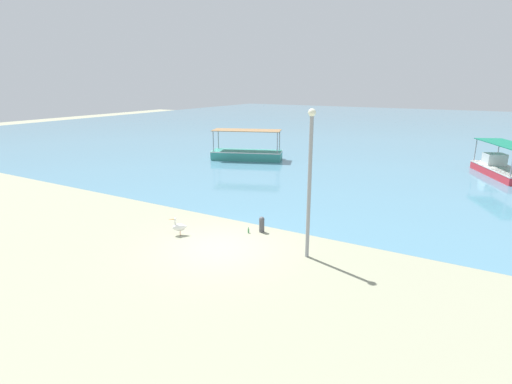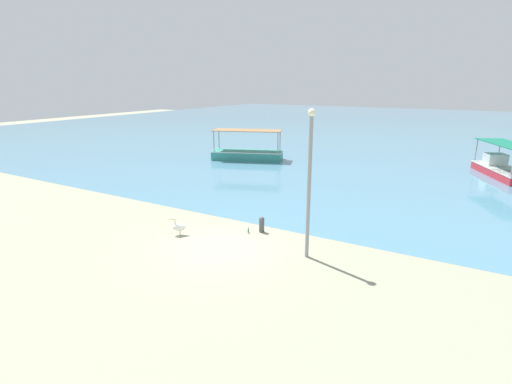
{
  "view_description": "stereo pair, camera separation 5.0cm",
  "coord_description": "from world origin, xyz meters",
  "px_view_note": "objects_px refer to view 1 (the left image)",
  "views": [
    {
      "loc": [
        8.67,
        -12.04,
        6.38
      ],
      "look_at": [
        -0.43,
        3.54,
        1.39
      ],
      "focal_mm": 28.0,
      "sensor_mm": 36.0,
      "label": 1
    },
    {
      "loc": [
        8.71,
        -12.01,
        6.38
      ],
      "look_at": [
        -0.43,
        3.54,
        1.39
      ],
      "focal_mm": 28.0,
      "sensor_mm": 36.0,
      "label": 2
    }
  ],
  "objects_px": {
    "fishing_boat_outer": "(501,168)",
    "lamp_post": "(310,177)",
    "pelican": "(179,227)",
    "mooring_bollard": "(262,224)",
    "fishing_boat_near_left": "(247,153)",
    "glass_bottle": "(248,231)"
  },
  "relations": [
    {
      "from": "fishing_boat_near_left",
      "to": "fishing_boat_outer",
      "type": "height_order",
      "value": "fishing_boat_near_left"
    },
    {
      "from": "pelican",
      "to": "glass_bottle",
      "type": "xyz_separation_m",
      "value": [
        2.45,
        1.71,
        -0.27
      ]
    },
    {
      "from": "pelican",
      "to": "glass_bottle",
      "type": "distance_m",
      "value": 3.0
    },
    {
      "from": "pelican",
      "to": "glass_bottle",
      "type": "bearing_deg",
      "value": 34.95
    },
    {
      "from": "lamp_post",
      "to": "pelican",
      "type": "bearing_deg",
      "value": -172.38
    },
    {
      "from": "fishing_boat_near_left",
      "to": "glass_bottle",
      "type": "relative_size",
      "value": 22.95
    },
    {
      "from": "fishing_boat_near_left",
      "to": "fishing_boat_outer",
      "type": "relative_size",
      "value": 1.02
    },
    {
      "from": "pelican",
      "to": "lamp_post",
      "type": "relative_size",
      "value": 0.15
    },
    {
      "from": "lamp_post",
      "to": "glass_bottle",
      "type": "xyz_separation_m",
      "value": [
        -3.17,
        0.96,
        -3.0
      ]
    },
    {
      "from": "fishing_boat_near_left",
      "to": "lamp_post",
      "type": "xyz_separation_m",
      "value": [
        12.16,
        -15.47,
        2.57
      ]
    },
    {
      "from": "fishing_boat_outer",
      "to": "lamp_post",
      "type": "height_order",
      "value": "lamp_post"
    },
    {
      "from": "fishing_boat_near_left",
      "to": "fishing_boat_outer",
      "type": "distance_m",
      "value": 18.96
    },
    {
      "from": "fishing_boat_near_left",
      "to": "lamp_post",
      "type": "relative_size",
      "value": 1.13
    },
    {
      "from": "fishing_boat_near_left",
      "to": "fishing_boat_outer",
      "type": "xyz_separation_m",
      "value": [
        18.57,
        3.82,
        0.0
      ]
    },
    {
      "from": "fishing_boat_near_left",
      "to": "mooring_bollard",
      "type": "distance_m",
      "value": 16.97
    },
    {
      "from": "pelican",
      "to": "mooring_bollard",
      "type": "bearing_deg",
      "value": 36.34
    },
    {
      "from": "mooring_bollard",
      "to": "glass_bottle",
      "type": "relative_size",
      "value": 2.61
    },
    {
      "from": "fishing_boat_near_left",
      "to": "pelican",
      "type": "xyz_separation_m",
      "value": [
        6.55,
        -16.23,
        -0.16
      ]
    },
    {
      "from": "fishing_boat_outer",
      "to": "mooring_bollard",
      "type": "relative_size",
      "value": 8.57
    },
    {
      "from": "mooring_bollard",
      "to": "fishing_boat_near_left",
      "type": "bearing_deg",
      "value": 123.76
    },
    {
      "from": "fishing_boat_outer",
      "to": "mooring_bollard",
      "type": "distance_m",
      "value": 20.12
    },
    {
      "from": "fishing_boat_outer",
      "to": "lamp_post",
      "type": "bearing_deg",
      "value": -108.36
    }
  ]
}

